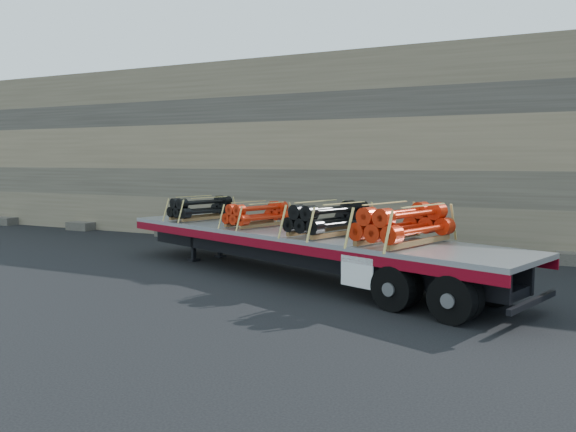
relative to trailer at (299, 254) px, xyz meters
name	(u,v)px	position (x,y,z in m)	size (l,w,h in m)	color
ground	(301,273)	(-0.13, 0.50, -0.62)	(120.00, 120.00, 0.00)	black
rock_wall	(372,151)	(-0.13, 7.00, 2.88)	(44.00, 3.00, 7.00)	#7A6B54
trailer	(299,254)	(0.00, 0.00, 0.00)	(12.47, 2.40, 1.25)	#B3B5BB
bundle_front	(202,209)	(-4.04, 1.42, 0.97)	(0.99, 1.98, 0.70)	black
bundle_midfront	(258,215)	(-1.53, 0.54, 0.96)	(0.94, 1.87, 0.66)	red
bundle_midrear	(330,219)	(1.04, -0.36, 1.03)	(1.14, 2.27, 0.81)	black
bundle_rear	(404,225)	(3.09, -1.09, 1.06)	(1.23, 2.46, 0.87)	red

